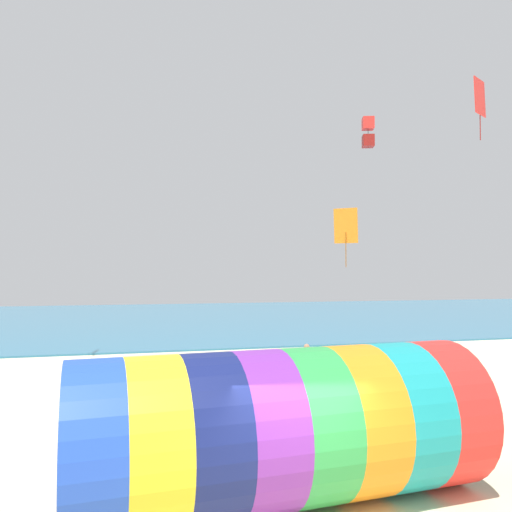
# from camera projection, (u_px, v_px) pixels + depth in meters

# --- Properties ---
(sea) EXTENTS (120.00, 40.00, 0.10)m
(sea) POSITION_uv_depth(u_px,v_px,m) (164.00, 318.00, 46.55)
(sea) COLOR teal
(sea) RESTS_ON ground
(giant_inflatable_tube) EXTENTS (7.91, 3.50, 2.88)m
(giant_inflatable_tube) POSITION_uv_depth(u_px,v_px,m) (283.00, 427.00, 9.31)
(giant_inflatable_tube) COLOR blue
(giant_inflatable_tube) RESTS_ON ground
(kite_red_box) EXTENTS (0.63, 0.63, 1.44)m
(kite_red_box) POSITION_uv_depth(u_px,v_px,m) (368.00, 132.00, 22.64)
(kite_red_box) COLOR red
(kite_red_diamond) EXTENTS (0.72, 0.47, 1.97)m
(kite_red_diamond) POSITION_uv_depth(u_px,v_px,m) (480.00, 98.00, 15.81)
(kite_red_diamond) COLOR red
(kite_orange_diamond) EXTENTS (0.80, 0.68, 2.26)m
(kite_orange_diamond) POSITION_uv_depth(u_px,v_px,m) (346.00, 226.00, 19.03)
(kite_orange_diamond) COLOR orange
(bystander_near_water) EXTENTS (0.37, 0.42, 1.61)m
(bystander_near_water) POSITION_uv_depth(u_px,v_px,m) (441.00, 379.00, 16.44)
(bystander_near_water) COLOR #726651
(bystander_near_water) RESTS_ON ground
(bystander_mid_beach) EXTENTS (0.39, 0.28, 1.62)m
(bystander_mid_beach) POSITION_uv_depth(u_px,v_px,m) (307.00, 365.00, 18.76)
(bystander_mid_beach) COLOR #726651
(bystander_mid_beach) RESTS_ON ground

